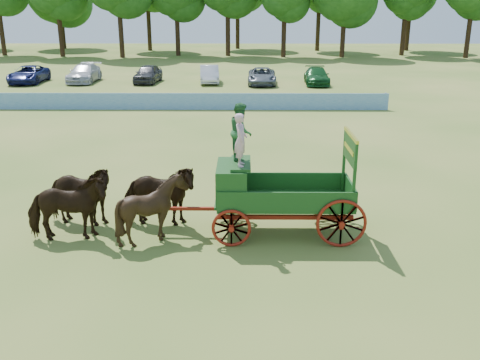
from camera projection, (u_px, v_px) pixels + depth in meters
The scene contains 8 objects.
ground at pixel (154, 214), 17.04m from camera, with size 160.00×160.00×0.00m, color olive.
horse_lead_left at pixel (67, 209), 14.90m from camera, with size 1.03×2.26×1.91m, color black.
horse_lead_right at pixel (79, 195), 15.95m from camera, with size 1.03×2.26×1.91m, color black.
horse_wheel_left at pixel (153, 209), 14.88m from camera, with size 1.54×1.74×1.91m, color black.
horse_wheel_right at pixel (159, 195), 15.92m from camera, with size 1.03×2.26×1.91m, color black.
farm_dray at pixel (259, 179), 15.20m from camera, with size 6.00×2.00×3.77m.
sponsor_banner at pixel (184, 101), 33.99m from camera, with size 26.00×0.08×1.05m, color #1F69AD.
parked_cars at pixel (113, 74), 45.61m from camera, with size 37.25×6.42×1.63m.
Camera 1 is at (2.89, -15.82, 6.35)m, focal length 40.00 mm.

